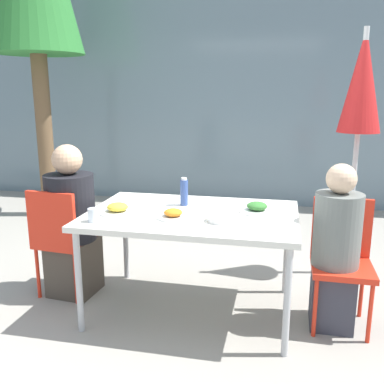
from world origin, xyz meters
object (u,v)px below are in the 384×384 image
(person_right, at_px, (335,252))
(chair_left, at_px, (61,234))
(person_left, at_px, (72,226))
(bottle, at_px, (184,192))
(chair_right, at_px, (342,252))
(closed_umbrella, at_px, (361,96))
(drinking_cup, at_px, (93,215))
(salad_bowl, at_px, (221,218))

(person_right, bearing_deg, chair_left, -0.17)
(person_left, xyz_separation_m, bottle, (0.89, 0.10, 0.29))
(person_left, bearing_deg, person_right, 2.36)
(chair_left, relative_size, bottle, 4.12)
(chair_right, height_order, bottle, bottle)
(chair_right, xyz_separation_m, closed_umbrella, (0.18, 0.88, 1.05))
(person_left, distance_m, drinking_cup, 0.64)
(closed_umbrella, relative_size, bottle, 9.90)
(chair_right, distance_m, salad_bowl, 0.88)
(drinking_cup, height_order, salad_bowl, drinking_cup)
(salad_bowl, bearing_deg, chair_right, 16.34)
(person_right, distance_m, bottle, 1.15)
(chair_left, bearing_deg, drinking_cup, -33.18)
(bottle, relative_size, drinking_cup, 2.34)
(chair_left, relative_size, drinking_cup, 9.66)
(chair_left, relative_size, closed_umbrella, 0.42)
(chair_left, relative_size, chair_right, 1.00)
(chair_right, height_order, closed_umbrella, closed_umbrella)
(salad_bowl, bearing_deg, drinking_cup, -167.60)
(drinking_cup, bearing_deg, salad_bowl, 12.40)
(chair_left, height_order, salad_bowl, chair_left)
(bottle, bearing_deg, drinking_cup, -132.47)
(salad_bowl, bearing_deg, chair_left, 171.98)
(person_left, bearing_deg, chair_right, 4.68)
(chair_left, xyz_separation_m, drinking_cup, (0.46, -0.36, 0.29))
(person_right, bearing_deg, drinking_cup, 12.58)
(chair_left, distance_m, person_right, 2.03)
(person_left, relative_size, closed_umbrella, 0.57)
(person_right, bearing_deg, person_left, -2.37)
(chair_right, distance_m, drinking_cup, 1.70)
(person_left, height_order, chair_right, person_left)
(chair_left, distance_m, drinking_cup, 0.65)
(chair_right, height_order, person_right, person_right)
(person_right, height_order, bottle, person_right)
(drinking_cup, bearing_deg, chair_left, 141.60)
(bottle, xyz_separation_m, salad_bowl, (0.33, -0.35, -0.08))
(closed_umbrella, relative_size, drinking_cup, 23.21)
(closed_umbrella, distance_m, salad_bowl, 1.68)
(person_right, xyz_separation_m, closed_umbrella, (0.23, 0.96, 1.01))
(chair_right, height_order, salad_bowl, chair_right)
(drinking_cup, bearing_deg, person_right, 12.07)
(chair_left, bearing_deg, person_right, 4.56)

